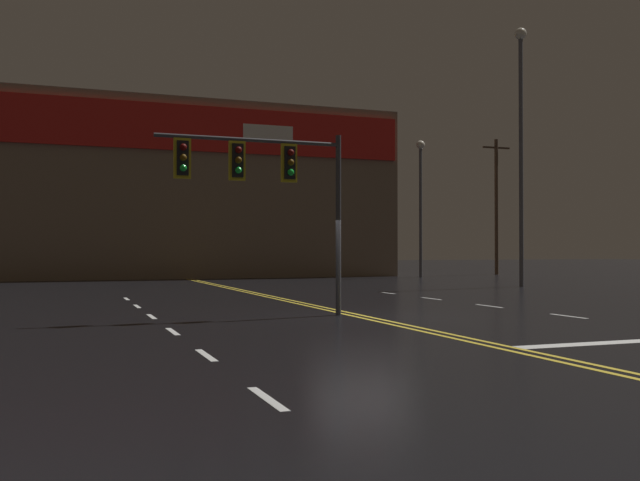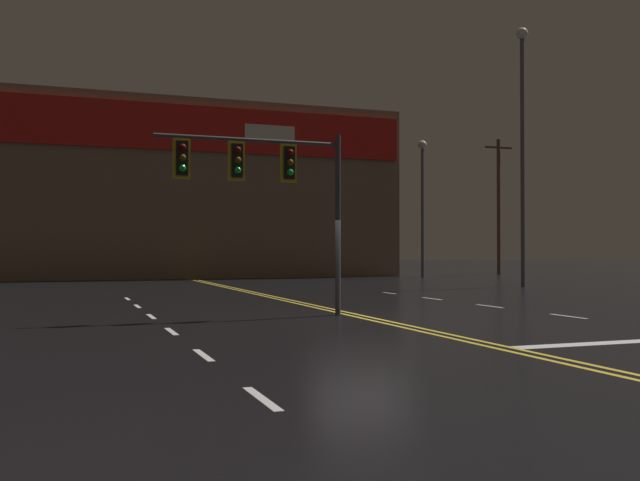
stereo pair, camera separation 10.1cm
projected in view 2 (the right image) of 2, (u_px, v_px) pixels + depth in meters
The scene contains 7 objects.
ground_plane at pixel (360, 316), 18.33m from camera, with size 200.00×200.00×0.00m, color black.
road_markings at pixel (416, 319), 17.50m from camera, with size 15.05×60.00×0.01m.
traffic_signal_median at pixel (259, 172), 18.00m from camera, with size 4.85×0.36×4.74m.
streetlight_far_left at pixel (422, 189), 45.60m from camera, with size 0.56×0.56×8.78m.
streetlight_far_median at pixel (522, 127), 33.62m from camera, with size 0.56×0.56×12.27m.
building_backdrop at pixel (178, 194), 47.29m from camera, with size 27.68×10.23×10.96m.
utility_pole_row at pixel (178, 193), 43.15m from camera, with size 46.58×0.26×10.22m.
Camera 2 is at (-7.22, -16.91, 1.69)m, focal length 40.00 mm.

